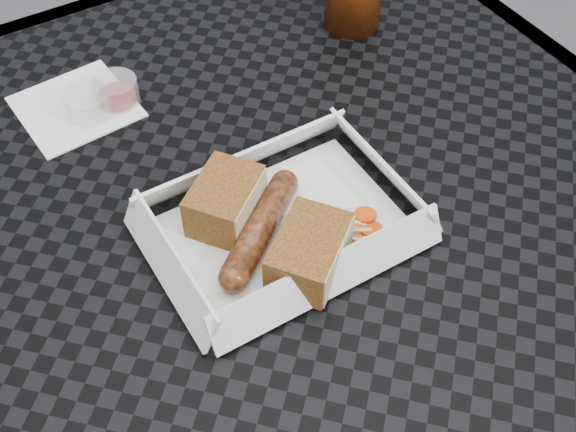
% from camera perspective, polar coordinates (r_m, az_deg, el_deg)
% --- Properties ---
extents(patio_table, '(0.80, 0.80, 0.74)m').
position_cam_1_polar(patio_table, '(0.81, -0.40, 0.15)').
color(patio_table, black).
rests_on(patio_table, ground).
extents(food_tray, '(0.22, 0.15, 0.00)m').
position_cam_1_polar(food_tray, '(0.70, -0.43, -0.94)').
color(food_tray, white).
rests_on(food_tray, patio_table).
extents(bratwurst, '(0.12, 0.10, 0.03)m').
position_cam_1_polar(bratwurst, '(0.68, -2.20, -0.97)').
color(bratwurst, brown).
rests_on(bratwurst, food_tray).
extents(bread_near, '(0.09, 0.09, 0.05)m').
position_cam_1_polar(bread_near, '(0.69, -4.99, 1.17)').
color(bread_near, brown).
rests_on(bread_near, food_tray).
extents(bread_far, '(0.10, 0.09, 0.04)m').
position_cam_1_polar(bread_far, '(0.65, 1.67, -2.87)').
color(bread_far, brown).
rests_on(bread_far, food_tray).
extents(veg_garnish, '(0.03, 0.03, 0.00)m').
position_cam_1_polar(veg_garnish, '(0.69, 5.96, -1.18)').
color(veg_garnish, '#D94409').
rests_on(veg_garnish, food_tray).
extents(napkin, '(0.13, 0.13, 0.00)m').
position_cam_1_polar(napkin, '(0.85, -16.43, 8.28)').
color(napkin, white).
rests_on(napkin, patio_table).
extents(condiment_cup_sauce, '(0.05, 0.05, 0.03)m').
position_cam_1_polar(condiment_cup_sauce, '(0.84, -13.42, 9.54)').
color(condiment_cup_sauce, '#97130A').
rests_on(condiment_cup_sauce, patio_table).
extents(condiment_cup_empty, '(0.05, 0.05, 0.03)m').
position_cam_1_polar(condiment_cup_empty, '(0.83, -15.53, 8.49)').
color(condiment_cup_empty, silver).
rests_on(condiment_cup_empty, patio_table).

